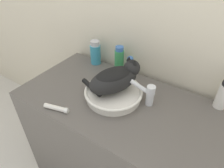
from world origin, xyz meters
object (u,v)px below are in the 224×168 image
Objects in this scene: lotion_bottle_white at (224,93)px; deodorant_stick at (130,66)px; shampoo_bottle_tall at (119,60)px; faucet at (148,93)px; mouthwash_bottle at (95,53)px; cream_tube at (57,108)px; cat at (115,78)px.

lotion_bottle_white is 0.58m from deodorant_stick.
shampoo_bottle_tall is (-0.66, 0.00, -0.00)m from lotion_bottle_white.
mouthwash_bottle is at bearing -38.70° from faucet.
cream_tube is at bearing 22.05° from faucet.
lotion_bottle_white is 0.66m from shampoo_bottle_tall.
lotion_bottle_white is at bearing -167.17° from faucet.
shampoo_bottle_tall is 1.28× the size of cream_tube.
shampoo_bottle_tall reaches higher than faucet.
cat reaches higher than mouthwash_bottle.
lotion_bottle_white is (0.53, 0.25, -0.04)m from cat.
lotion_bottle_white is at bearing 35.37° from cream_tube.
cat reaches higher than shampoo_bottle_tall.
mouthwash_bottle is at bearing 180.00° from deodorant_stick.
shampoo_bottle_tall is at bearing 0.00° from mouthwash_bottle.
mouthwash_bottle is (-0.20, 0.00, -0.01)m from shampoo_bottle_tall.
lotion_bottle_white is 1.00× the size of shampoo_bottle_tall.
faucet is 0.80× the size of shampoo_bottle_tall.
faucet is 1.04× the size of deodorant_stick.
cat reaches higher than cream_tube.
mouthwash_bottle reaches higher than faucet.
lotion_bottle_white and shampoo_bottle_tall have the same top height.
faucet is 0.37m from shampoo_bottle_tall.
lotion_bottle_white is 1.07× the size of mouthwash_bottle.
faucet is at bearing -149.77° from lotion_bottle_white.
cream_tube is at bearing -107.10° from deodorant_stick.
deodorant_stick is (-0.57, 0.00, -0.02)m from lotion_bottle_white.
mouthwash_bottle is (-0.86, 0.00, -0.01)m from lotion_bottle_white.
cat is 2.27× the size of cream_tube.
deodorant_stick is at bearing 72.90° from cream_tube.
lotion_bottle_white reaches higher than faucet.
shampoo_bottle_tall is at bearing 81.67° from cream_tube.
cat is 2.32× the size of deodorant_stick.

